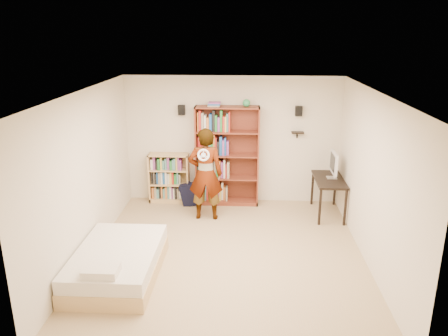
{
  "coord_description": "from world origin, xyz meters",
  "views": [
    {
      "loc": [
        0.29,
        -6.47,
        3.58
      ],
      "look_at": [
        -0.08,
        0.6,
        1.33
      ],
      "focal_mm": 35.0,
      "sensor_mm": 36.0,
      "label": 1
    }
  ],
  "objects_px": {
    "tall_bookshelf": "(227,156)",
    "daybed": "(117,259)",
    "low_bookshelf": "(169,178)",
    "computer_desk": "(328,197)",
    "person": "(206,174)"
  },
  "relations": [
    {
      "from": "computer_desk",
      "to": "person",
      "type": "distance_m",
      "value": 2.51
    },
    {
      "from": "daybed",
      "to": "person",
      "type": "xyz_separation_m",
      "value": [
        1.14,
        2.21,
        0.64
      ]
    },
    {
      "from": "low_bookshelf",
      "to": "computer_desk",
      "type": "bearing_deg",
      "value": -9.19
    },
    {
      "from": "tall_bookshelf",
      "to": "person",
      "type": "bearing_deg",
      "value": -115.34
    },
    {
      "from": "tall_bookshelf",
      "to": "computer_desk",
      "type": "relative_size",
      "value": 1.88
    },
    {
      "from": "low_bookshelf",
      "to": "daybed",
      "type": "distance_m",
      "value": 3.07
    },
    {
      "from": "tall_bookshelf",
      "to": "daybed",
      "type": "bearing_deg",
      "value": -116.74
    },
    {
      "from": "tall_bookshelf",
      "to": "daybed",
      "type": "height_order",
      "value": "tall_bookshelf"
    },
    {
      "from": "daybed",
      "to": "tall_bookshelf",
      "type": "bearing_deg",
      "value": 63.26
    },
    {
      "from": "daybed",
      "to": "person",
      "type": "relative_size",
      "value": 1.02
    },
    {
      "from": "daybed",
      "to": "person",
      "type": "height_order",
      "value": "person"
    },
    {
      "from": "computer_desk",
      "to": "daybed",
      "type": "xyz_separation_m",
      "value": [
        -3.57,
        -2.52,
        -0.11
      ]
    },
    {
      "from": "low_bookshelf",
      "to": "person",
      "type": "relative_size",
      "value": 0.58
    },
    {
      "from": "tall_bookshelf",
      "to": "computer_desk",
      "type": "bearing_deg",
      "value": -13.73
    },
    {
      "from": "person",
      "to": "low_bookshelf",
      "type": "bearing_deg",
      "value": -44.94
    }
  ]
}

